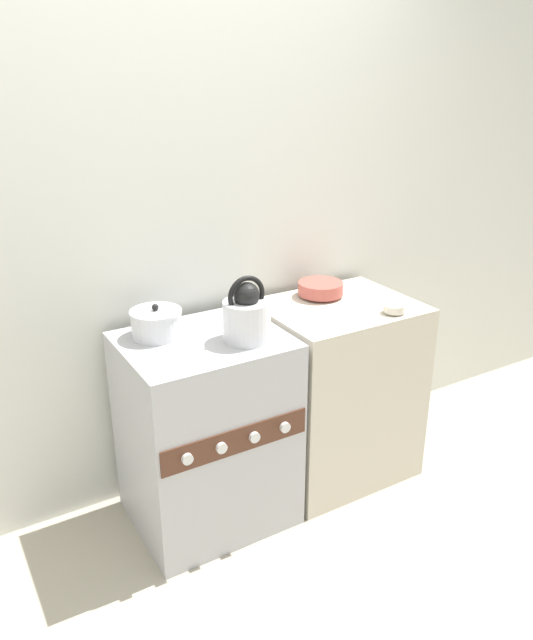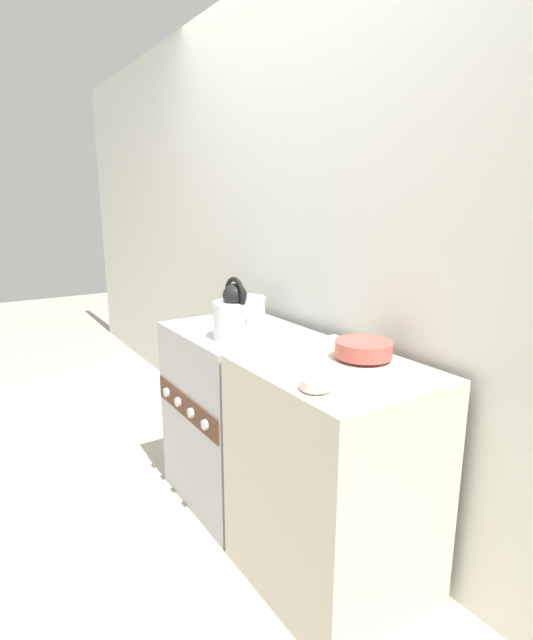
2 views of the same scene
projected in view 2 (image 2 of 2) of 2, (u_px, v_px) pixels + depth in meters
ground_plane at (191, 511)px, 2.38m from camera, size 12.00×12.00×0.00m
wall_back at (301, 241)px, 2.41m from camera, size 7.00×0.06×2.50m
stove at (239, 414)px, 2.42m from camera, size 0.66×0.57×0.86m
counter at (333, 478)px, 1.86m from camera, size 0.68×0.56×0.87m
kettle at (235, 315)px, 2.12m from camera, size 0.23×0.19×0.27m
cooking_pot at (245, 308)px, 2.49m from camera, size 0.21×0.21×0.14m
enamel_bowl at (363, 349)px, 1.83m from camera, size 0.21×0.21×0.07m
small_ceramic_bowl at (316, 384)px, 1.53m from camera, size 0.09×0.09×0.04m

